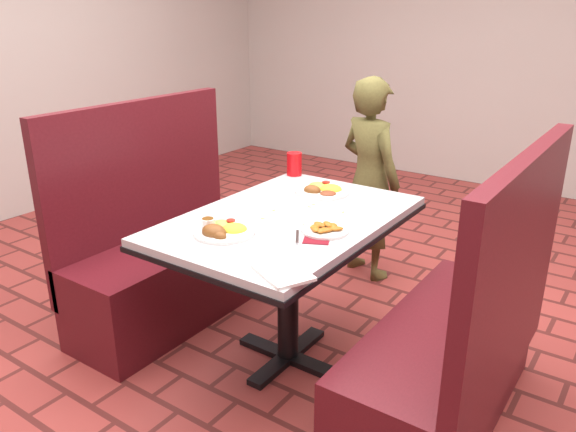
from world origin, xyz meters
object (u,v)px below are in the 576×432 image
Objects in this scene: booth_bench_left at (168,259)px; diner_person at (370,179)px; far_dinner_plate at (323,188)px; plantain_plate at (325,229)px; near_dinner_plate at (223,227)px; booth_bench_right at (454,356)px; red_tumbler at (294,164)px; dining_table at (288,236)px.

booth_bench_left is 0.96× the size of diner_person.
far_dinner_plate is 0.53m from plantain_plate.
diner_person is 0.74m from far_dinner_plate.
diner_person is 1.43m from near_dinner_plate.
near_dinner_plate is (-0.90, -0.32, 0.45)m from booth_bench_right.
near_dinner_plate is 0.70m from far_dinner_plate.
red_tumbler is (-0.20, -0.53, 0.19)m from diner_person.
plantain_plate is (-0.56, -0.07, 0.43)m from booth_bench_right.
dining_table is at bearing 163.43° from plantain_plate.
booth_bench_left reaches higher than near_dinner_plate.
booth_bench_right is at bearing 19.85° from near_dinner_plate.
far_dinner_plate is (-0.85, 0.38, 0.45)m from booth_bench_right.
red_tumbler is at bearing 148.36° from far_dinner_plate.
red_tumbler is at bearing 105.54° from near_dinner_plate.
far_dinner_plate reaches higher than dining_table.
far_dinner_plate is 1.39× the size of plantain_plate.
plantain_plate is (1.03, -0.07, 0.43)m from booth_bench_left.
booth_bench_left is 4.75× the size of near_dinner_plate.
booth_bench_left reaches higher than dining_table.
booth_bench_right reaches higher than dining_table.
diner_person is (-0.94, 1.09, 0.30)m from booth_bench_right.
booth_bench_left is 0.95m from far_dinner_plate.
plantain_plate is (0.23, -0.07, 0.11)m from dining_table.
booth_bench_left reaches higher than red_tumbler.
booth_bench_right reaches higher than far_dinner_plate.
red_tumbler is (-0.35, 0.56, 0.16)m from dining_table.
red_tumbler is at bearing 88.29° from diner_person.
booth_bench_left is 0.87m from red_tumbler.
diner_person is 9.96× the size of red_tumbler.
diner_person is at bearing 108.09° from plantain_plate.
booth_bench_left reaches higher than plantain_plate.
dining_table is at bearing -82.72° from far_dinner_plate.
dining_table is 0.68m from red_tumbler.
near_dinner_plate is 0.42m from plantain_plate.
booth_bench_right is at bearing 0.00° from dining_table.
booth_bench_right is at bearing 7.05° from plantain_plate.
plantain_plate is at bearing 126.95° from diner_person.
booth_bench_left is 4.45× the size of far_dinner_plate.
diner_person is 0.60m from red_tumbler.
booth_bench_right reaches higher than red_tumbler.
diner_person reaches higher than booth_bench_right.
red_tumbler reaches higher than plantain_plate.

